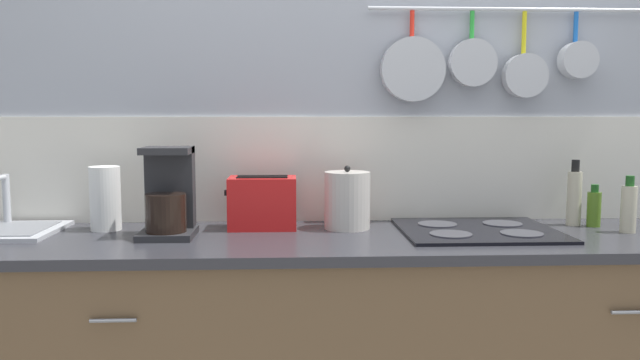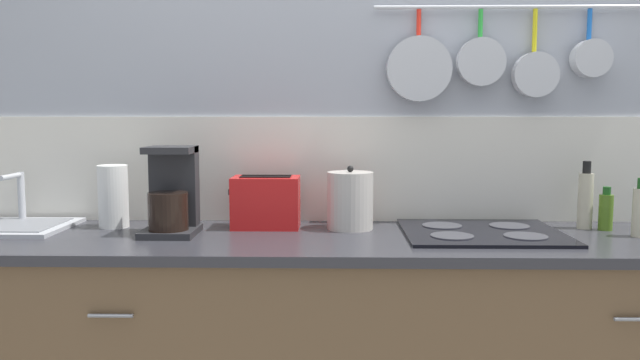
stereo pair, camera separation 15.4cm
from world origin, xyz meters
name	(u,v)px [view 2 (the right image)]	position (x,y,z in m)	size (l,w,h in m)	color
wall_back	(363,128)	(0.00, 0.36, 1.27)	(7.20, 0.15, 2.60)	#999EA8
countertop	(367,242)	(0.00, 0.00, 0.88)	(3.27, 0.64, 0.03)	#2D2D33
sink_basin	(6,224)	(-1.36, 0.13, 0.91)	(0.47, 0.37, 0.20)	#B7BABF
paper_towel_roll	(113,196)	(-0.96, 0.17, 1.01)	(0.11, 0.11, 0.24)	white
coffee_maker	(172,198)	(-0.70, 0.04, 1.03)	(0.19, 0.22, 0.32)	#262628
toaster	(266,202)	(-0.37, 0.17, 0.99)	(0.27, 0.17, 0.20)	red
kettle	(350,200)	(-0.05, 0.15, 1.00)	(0.17, 0.17, 0.24)	beige
cooktop	(482,232)	(0.42, 0.06, 0.90)	(0.56, 0.50, 0.01)	black
bottle_hot_sauce	(585,199)	(0.83, 0.18, 1.01)	(0.05, 0.05, 0.26)	#BFB799
bottle_olive_oil	(606,211)	(0.90, 0.15, 0.97)	(0.05, 0.05, 0.16)	#4C721E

